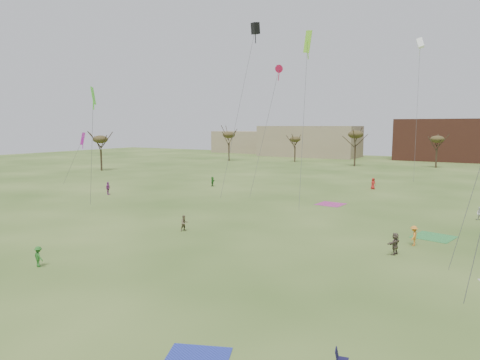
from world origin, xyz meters
The scene contains 16 objects.
ground centered at (0.00, 0.00, 0.00)m, with size 260.00×260.00×0.00m, color #2D4F18.
flyer_near_center centered at (-9.22, -0.73, 0.75)m, with size 0.96×0.55×1.49m, color #296E24.
spectator_fore_b centered at (-6.87, 13.05, 0.77)m, with size 0.74×0.58×1.53m, color #77674B.
spectator_fore_c centered at (12.10, 15.45, 0.87)m, with size 1.62×0.52×1.75m, color brown.
flyer_mid_b centered at (12.94, 18.92, 0.85)m, with size 1.10×0.63×1.70m, color orange.
spectator_mid_d centered at (-30.25, 24.75, 0.95)m, with size 1.11×0.46×1.90m, color #A3439D.
spectator_mid_e centered at (17.35, 33.03, 0.71)m, with size 0.69×0.54×1.43m, color silver.
flyer_far_a centered at (-22.12, 40.00, 0.80)m, with size 1.48×0.47×1.60m, color #2D7A28.
flyer_far_b centered at (1.84, 50.30, 0.90)m, with size 0.88×0.57×1.80m, color red.
blanket_plum centered at (0.50, 33.95, 0.00)m, with size 3.23×3.23×0.03m, color #AD3580.
blanket_olive centered at (14.06, 22.85, 0.00)m, with size 3.26×3.26×0.03m, color #348F41.
kites_aloft centered at (0.15, 34.11, 19.36)m, with size 73.66×75.94×23.82m.
tree_line centered at (-2.85, 79.12, 7.09)m, with size 117.44×49.32×8.91m.
building_tan centered at (-35.00, 115.00, 5.00)m, with size 32.00×14.00×10.00m, color #937F60.
building_brick centered at (5.00, 120.00, 6.00)m, with size 26.00×16.00×12.00m, color brown.
building_tan_west centered at (-65.00, 122.00, 4.00)m, with size 20.00×12.00×8.00m, color #937F60.
Camera 1 is at (18.54, -18.98, 10.05)m, focal length 32.26 mm.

